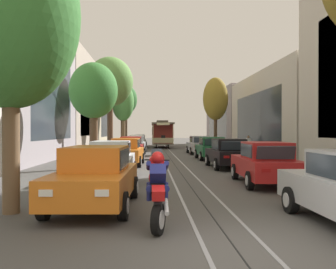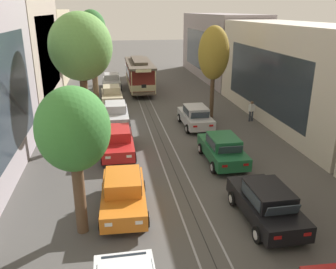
# 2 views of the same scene
# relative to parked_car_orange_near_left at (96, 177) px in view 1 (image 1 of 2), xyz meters

# --- Properties ---
(ground_plane) EXTENTS (160.00, 160.00, 0.00)m
(ground_plane) POSITION_rel_parked_car_orange_near_left_xyz_m (2.86, 18.91, -0.80)
(ground_plane) COLOR #4C4947
(trolley_track_rails) EXTENTS (1.14, 64.25, 0.01)m
(trolley_track_rails) POSITION_rel_parked_car_orange_near_left_xyz_m (2.86, 22.53, -0.79)
(trolley_track_rails) COLOR gray
(trolley_track_rails) RESTS_ON ground
(building_facade_left) EXTENTS (6.00, 55.95, 10.40)m
(building_facade_left) POSITION_rel_parked_car_orange_near_left_xyz_m (-7.96, 21.88, 4.03)
(building_facade_left) COLOR beige
(building_facade_left) RESTS_ON ground
(building_facade_right) EXTENTS (5.40, 55.95, 10.85)m
(building_facade_right) POSITION_rel_parked_car_orange_near_left_xyz_m (13.25, 22.06, 3.54)
(building_facade_right) COLOR beige
(building_facade_right) RESTS_ON ground
(parked_car_orange_near_left) EXTENTS (2.13, 4.42, 1.58)m
(parked_car_orange_near_left) POSITION_rel_parked_car_orange_near_left_xyz_m (0.00, 0.00, 0.00)
(parked_car_orange_near_left) COLOR orange
(parked_car_orange_near_left) RESTS_ON ground
(parked_car_white_second_left) EXTENTS (2.02, 4.37, 1.58)m
(parked_car_white_second_left) POSITION_rel_parked_car_orange_near_left_xyz_m (-0.20, 5.42, 0.00)
(parked_car_white_second_left) COLOR silver
(parked_car_white_second_left) RESTS_ON ground
(parked_car_orange_mid_left) EXTENTS (2.13, 4.42, 1.58)m
(parked_car_orange_mid_left) POSITION_rel_parked_car_orange_near_left_xyz_m (-0.01, 11.62, 0.00)
(parked_car_orange_mid_left) COLOR orange
(parked_car_orange_mid_left) RESTS_ON ground
(parked_car_red_fourth_left) EXTENTS (2.03, 4.37, 1.58)m
(parked_car_red_fourth_left) POSITION_rel_parked_car_orange_near_left_xyz_m (-0.04, 17.84, 0.00)
(parked_car_red_fourth_left) COLOR red
(parked_car_red_fourth_left) RESTS_ON ground
(parked_car_silver_fifth_left) EXTENTS (2.03, 4.37, 1.58)m
(parked_car_silver_fifth_left) POSITION_rel_parked_car_orange_near_left_xyz_m (0.02, 23.78, 0.00)
(parked_car_silver_fifth_left) COLOR #B7B7BC
(parked_car_silver_fifth_left) RESTS_ON ground
(parked_car_beige_sixth_left) EXTENTS (2.04, 4.38, 1.58)m
(parked_car_beige_sixth_left) POSITION_rel_parked_car_orange_near_left_xyz_m (-0.17, 30.04, 0.00)
(parked_car_beige_sixth_left) COLOR #C1B28E
(parked_car_beige_sixth_left) RESTS_ON ground
(parked_car_silver_far_left) EXTENTS (2.00, 4.36, 1.58)m
(parked_car_silver_far_left) POSITION_rel_parked_car_orange_near_left_xyz_m (-0.05, 36.59, 0.00)
(parked_car_silver_far_left) COLOR #B7B7BC
(parked_car_silver_far_left) RESTS_ON ground
(parked_car_red_second_right) EXTENTS (2.14, 4.42, 1.58)m
(parked_car_red_second_right) POSITION_rel_parked_car_orange_near_left_xyz_m (5.71, 3.78, 0.00)
(parked_car_red_second_right) COLOR red
(parked_car_red_second_right) RESTS_ON ground
(parked_car_black_mid_right) EXTENTS (2.03, 4.37, 1.58)m
(parked_car_black_mid_right) POSITION_rel_parked_car_orange_near_left_xyz_m (5.62, 9.81, 0.00)
(parked_car_black_mid_right) COLOR black
(parked_car_black_mid_right) RESTS_ON ground
(parked_car_green_fourth_right) EXTENTS (2.02, 4.37, 1.58)m
(parked_car_green_fourth_right) POSITION_rel_parked_car_orange_near_left_xyz_m (5.71, 15.69, 0.00)
(parked_car_green_fourth_right) COLOR #1E6038
(parked_car_green_fourth_right) RESTS_ON ground
(parked_car_silver_fifth_right) EXTENTS (2.03, 4.37, 1.58)m
(parked_car_silver_fifth_right) POSITION_rel_parked_car_orange_near_left_xyz_m (5.73, 22.07, 0.00)
(parked_car_silver_fifth_right) COLOR #B7B7BC
(parked_car_silver_fifth_right) RESTS_ON ground
(street_tree_kerb_left_near) EXTENTS (3.31, 2.98, 7.07)m
(street_tree_kerb_left_near) POSITION_rel_parked_car_orange_near_left_xyz_m (-1.93, -0.59, 3.96)
(street_tree_kerb_left_near) COLOR brown
(street_tree_kerb_left_near) RESTS_ON ground
(street_tree_kerb_left_second) EXTENTS (2.62, 2.84, 5.73)m
(street_tree_kerb_left_second) POSITION_rel_parked_car_orange_near_left_xyz_m (-1.67, 10.33, 3.34)
(street_tree_kerb_left_second) COLOR brown
(street_tree_kerb_left_second) RESTS_ON ground
(street_tree_kerb_left_mid) EXTENTS (3.77, 3.54, 8.08)m
(street_tree_kerb_left_mid) POSITION_rel_parked_car_orange_near_left_xyz_m (-1.89, 20.24, 5.19)
(street_tree_kerb_left_mid) COLOR brown
(street_tree_kerb_left_mid) RESTS_ON ground
(street_tree_kerb_left_fourth) EXTENTS (2.37, 2.29, 7.17)m
(street_tree_kerb_left_fourth) POSITION_rel_parked_car_orange_near_left_xyz_m (-1.52, 29.22, 4.20)
(street_tree_kerb_left_fourth) COLOR brown
(street_tree_kerb_left_fourth) RESTS_ON ground
(street_tree_kerb_left_far) EXTENTS (3.04, 3.03, 8.17)m
(street_tree_kerb_left_far) POSITION_rel_parked_car_orange_near_left_xyz_m (-1.87, 38.54, 5.31)
(street_tree_kerb_left_far) COLOR #4C3826
(street_tree_kerb_left_far) RESTS_ON ground
(street_tree_kerb_right_second) EXTENTS (2.37, 2.10, 7.07)m
(street_tree_kerb_right_second) POSITION_rel_parked_car_orange_near_left_xyz_m (7.55, 24.16, 4.20)
(street_tree_kerb_right_second) COLOR #4C3826
(street_tree_kerb_right_second) RESTS_ON ground
(cable_car_trolley) EXTENTS (2.60, 9.14, 3.28)m
(cable_car_trolley) POSITION_rel_parked_car_orange_near_left_xyz_m (2.86, 35.24, 0.86)
(cable_car_trolley) COLOR maroon
(cable_car_trolley) RESTS_ON ground
(motorcycle_with_rider) EXTENTS (0.54, 1.93, 1.59)m
(motorcycle_with_rider) POSITION_rel_parked_car_orange_near_left_xyz_m (1.57, -2.04, 0.04)
(motorcycle_with_rider) COLOR black
(motorcycle_with_rider) RESTS_ON ground
(pedestrian_on_left_pavement) EXTENTS (0.55, 0.31, 1.60)m
(pedestrian_on_left_pavement) POSITION_rel_parked_car_orange_near_left_xyz_m (10.29, 22.69, 0.10)
(pedestrian_on_left_pavement) COLOR #282D38
(pedestrian_on_left_pavement) RESTS_ON ground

